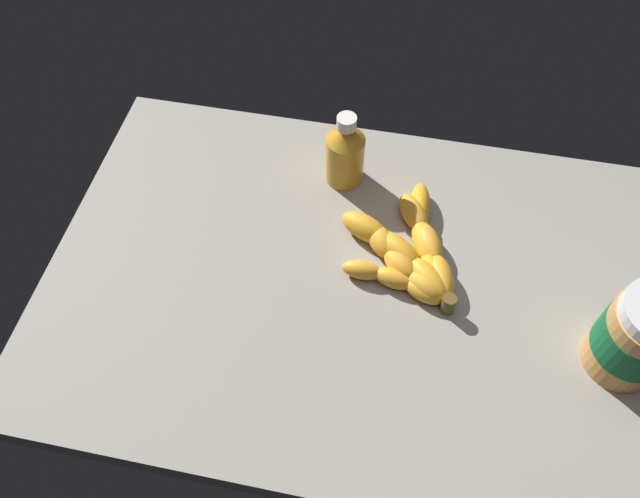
# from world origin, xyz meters

# --- Properties ---
(ground_plane) EXTENTS (0.89, 0.62, 0.04)m
(ground_plane) POSITION_xyz_m (0.00, 0.00, -0.02)
(ground_plane) COLOR gray
(banana_bunch) EXTENTS (0.19, 0.22, 0.04)m
(banana_bunch) POSITION_xyz_m (-0.08, -0.05, 0.02)
(banana_bunch) COLOR gold
(banana_bunch) RESTS_ON ground_plane
(peanut_butter_jar) EXTENTS (0.10, 0.10, 0.14)m
(peanut_butter_jar) POSITION_xyz_m (-0.37, 0.05, 0.07)
(peanut_butter_jar) COLOR #BF8442
(peanut_butter_jar) RESTS_ON ground_plane
(honey_bottle) EXTENTS (0.06, 0.06, 0.13)m
(honey_bottle) POSITION_xyz_m (0.05, -0.19, 0.06)
(honey_bottle) COLOR gold
(honey_bottle) RESTS_ON ground_plane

